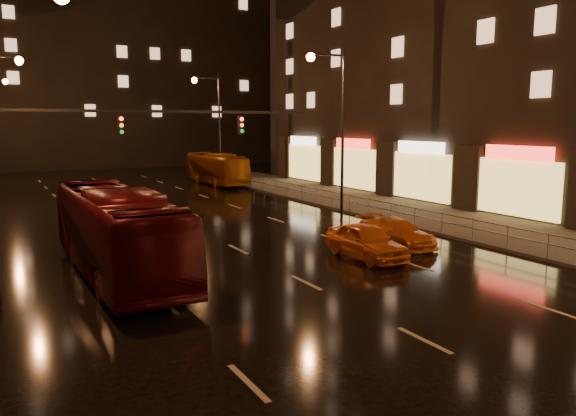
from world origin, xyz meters
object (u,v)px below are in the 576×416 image
at_px(bus_red, 117,232).
at_px(taxi_far, 397,232).
at_px(bus_curb, 216,169).
at_px(taxi_near, 366,241).

bearing_deg(bus_red, taxi_far, -6.09).
xyz_separation_m(bus_red, taxi_far, (12.20, -1.18, -0.98)).
height_order(bus_red, taxi_far, bus_red).
xyz_separation_m(bus_curb, taxi_near, (-5.00, -29.59, -0.69)).
bearing_deg(taxi_near, bus_curb, 81.12).
relative_size(bus_curb, taxi_near, 2.39).
relative_size(taxi_near, taxi_far, 0.99).
xyz_separation_m(bus_red, bus_curb, (14.53, 27.14, -0.18)).
distance_m(bus_red, taxi_near, 9.88).
distance_m(bus_red, taxi_far, 12.30).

